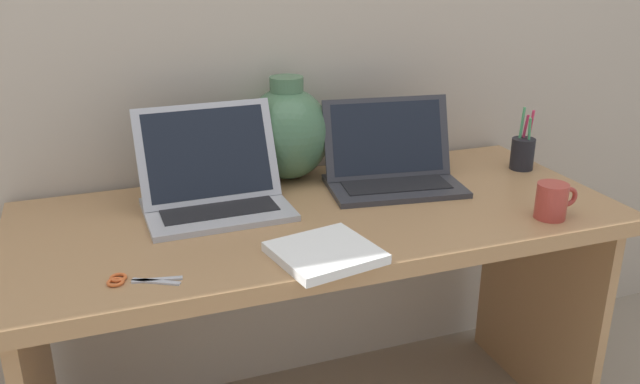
# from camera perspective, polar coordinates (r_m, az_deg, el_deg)

# --- Properties ---
(back_wall) EXTENTS (4.40, 0.04, 2.40)m
(back_wall) POSITION_cam_1_polar(r_m,az_deg,el_deg) (1.89, -3.98, 16.21)
(back_wall) COLOR #BCAD99
(back_wall) RESTS_ON ground
(desk) EXTENTS (1.50, 0.66, 0.72)m
(desk) POSITION_cam_1_polar(r_m,az_deg,el_deg) (1.72, 0.00, -6.28)
(desk) COLOR #AD7F51
(desk) RESTS_ON ground
(laptop_left) EXTENTS (0.36, 0.27, 0.25)m
(laptop_left) POSITION_cam_1_polar(r_m,az_deg,el_deg) (1.68, -9.26, 0.81)
(laptop_left) COLOR #B2B2B7
(laptop_left) RESTS_ON desk
(laptop_right) EXTENTS (0.39, 0.28, 0.23)m
(laptop_right) POSITION_cam_1_polar(r_m,az_deg,el_deg) (1.83, 6.16, 2.50)
(laptop_right) COLOR #333338
(laptop_right) RESTS_ON desk
(green_vase) EXTENTS (0.24, 0.24, 0.29)m
(green_vase) POSITION_cam_1_polar(r_m,az_deg,el_deg) (1.85, -2.84, 5.18)
(green_vase) COLOR #47704C
(green_vase) RESTS_ON desk
(notebook_stack) EXTENTS (0.24, 0.23, 0.02)m
(notebook_stack) POSITION_cam_1_polar(r_m,az_deg,el_deg) (1.41, 0.45, -5.28)
(notebook_stack) COLOR white
(notebook_stack) RESTS_ON desk
(coffee_mug) EXTENTS (0.11, 0.08, 0.09)m
(coffee_mug) POSITION_cam_1_polar(r_m,az_deg,el_deg) (1.69, 19.47, -0.72)
(coffee_mug) COLOR #B23D33
(coffee_mug) RESTS_ON desk
(pen_cup) EXTENTS (0.07, 0.07, 0.18)m
(pen_cup) POSITION_cam_1_polar(r_m,az_deg,el_deg) (2.03, 17.13, 3.29)
(pen_cup) COLOR black
(pen_cup) RESTS_ON desk
(scissors) EXTENTS (0.15, 0.09, 0.01)m
(scissors) POSITION_cam_1_polar(r_m,az_deg,el_deg) (1.37, -16.03, -7.34)
(scissors) COLOR #B7B7BC
(scissors) RESTS_ON desk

